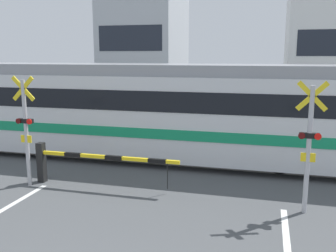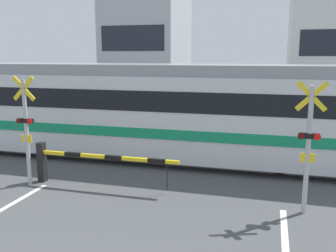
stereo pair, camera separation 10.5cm
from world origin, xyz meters
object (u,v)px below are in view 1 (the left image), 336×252
(commuter_train, at_px, (116,107))
(crossing_barrier_far, at_px, (257,128))
(crossing_barrier_near, at_px, (76,160))
(pedestrian, at_px, (200,114))
(crossing_signal_right, at_px, (309,142))
(crossing_signal_left, at_px, (26,126))

(commuter_train, height_order, crossing_barrier_far, commuter_train)
(crossing_barrier_near, xyz_separation_m, pedestrian, (2.08, 8.07, 0.15))
(crossing_barrier_near, height_order, pedestrian, pedestrian)
(commuter_train, height_order, crossing_signal_right, commuter_train)
(commuter_train, height_order, pedestrian, commuter_train)
(crossing_barrier_far, bearing_deg, pedestrian, 141.40)
(commuter_train, xyz_separation_m, crossing_barrier_near, (0.14, -3.24, -1.03))
(crossing_signal_right, xyz_separation_m, pedestrian, (-3.94, 8.39, -0.80))
(crossing_signal_left, relative_size, pedestrian, 1.96)
(commuter_train, relative_size, crossing_signal_left, 6.01)
(commuter_train, xyz_separation_m, pedestrian, (2.21, 4.83, -0.88))
(crossing_barrier_far, xyz_separation_m, crossing_signal_right, (1.29, -6.28, 0.95))
(commuter_train, distance_m, crossing_barrier_far, 5.67)
(commuter_train, bearing_deg, pedestrian, 65.38)
(crossing_barrier_near, distance_m, crossing_barrier_far, 7.61)
(crossing_barrier_near, relative_size, crossing_signal_left, 1.36)
(crossing_barrier_far, bearing_deg, commuter_train, -150.87)
(commuter_train, distance_m, crossing_signal_right, 7.11)
(crossing_barrier_far, relative_size, crossing_signal_right, 1.36)
(crossing_barrier_near, xyz_separation_m, crossing_signal_right, (6.02, -0.32, 0.95))
(commuter_train, distance_m, crossing_signal_left, 3.75)
(crossing_barrier_far, height_order, crossing_signal_left, crossing_signal_left)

